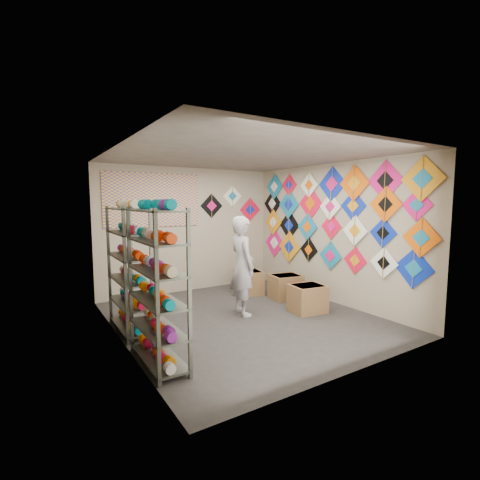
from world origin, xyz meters
TOP-DOWN VIEW (x-y plane):
  - ground at (0.00, 0.00)m, footprint 4.50×4.50m
  - room_walls at (0.00, 0.00)m, footprint 4.50×4.50m
  - shelf_rack_front at (-1.78, -0.85)m, footprint 0.40×1.10m
  - shelf_rack_back at (-1.78, 0.45)m, footprint 0.40×1.10m
  - string_spools at (-1.78, -0.20)m, footprint 0.12×2.36m
  - kite_wall_display at (1.98, 0.05)m, footprint 0.06×4.35m
  - back_wall_kites at (1.10, 2.24)m, footprint 1.62×0.02m
  - poster at (-0.80, 2.23)m, footprint 2.00×0.01m
  - shopkeeper at (0.09, 0.20)m, footprint 0.72×0.56m
  - carton_a at (1.14, -0.31)m, footprint 0.65×0.56m
  - carton_b at (1.37, 0.57)m, footprint 0.67×0.58m
  - carton_c at (0.93, 1.29)m, footprint 0.64×0.67m

SIDE VIEW (x-z plane):
  - ground at x=0.00m, z-range 0.00..0.00m
  - carton_b at x=1.37m, z-range 0.00..0.48m
  - carton_a at x=1.14m, z-range 0.00..0.49m
  - carton_c at x=0.93m, z-range 0.00..0.50m
  - shopkeeper at x=0.09m, z-range 0.00..1.72m
  - shelf_rack_front at x=-1.78m, z-range 0.00..1.90m
  - shelf_rack_back at x=-1.78m, z-range 0.00..1.90m
  - string_spools at x=-1.78m, z-range 0.99..1.11m
  - room_walls at x=0.00m, z-range -0.61..3.89m
  - kite_wall_display at x=1.98m, z-range 0.64..2.69m
  - back_wall_kites at x=1.10m, z-range 1.47..2.33m
  - poster at x=-0.80m, z-range 1.45..2.55m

